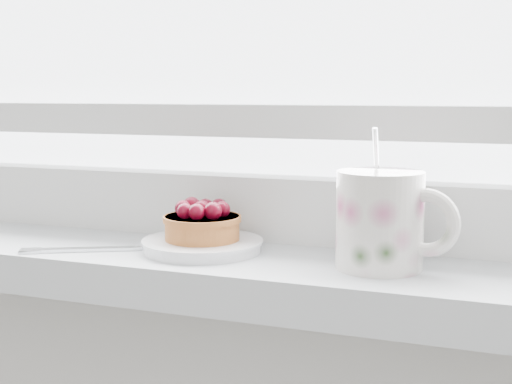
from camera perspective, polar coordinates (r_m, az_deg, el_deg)
The scene contains 4 objects.
saucer at distance 0.73m, azimuth -4.31°, elevation -4.28°, with size 0.12×0.12×0.01m, color white.
raspberry_tart at distance 0.73m, azimuth -4.32°, elevation -2.44°, with size 0.08×0.08×0.04m.
floral_mug at distance 0.66m, azimuth 10.12°, elevation -2.08°, with size 0.12×0.09×0.13m.
fork at distance 0.75m, azimuth -10.91°, elevation -4.46°, with size 0.19×0.11×0.00m.
Camera 1 is at (0.25, 1.24, 1.10)m, focal length 50.00 mm.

